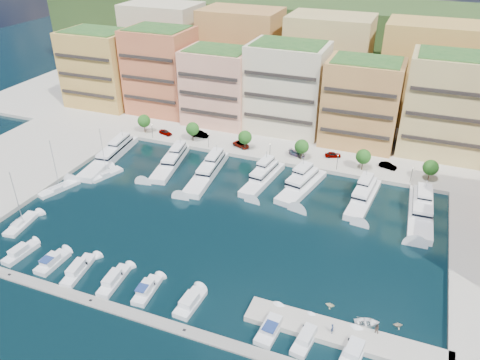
% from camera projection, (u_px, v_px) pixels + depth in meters
% --- Properties ---
extents(ground, '(400.00, 400.00, 0.00)m').
position_uv_depth(ground, '(224.00, 223.00, 100.63)').
color(ground, black).
rests_on(ground, ground).
extents(north_quay, '(220.00, 64.00, 2.00)m').
position_uv_depth(north_quay, '(300.00, 121.00, 150.79)').
color(north_quay, '#9E998E').
rests_on(north_quay, ground).
extents(hillside, '(240.00, 40.00, 58.00)m').
position_uv_depth(hillside, '(331.00, 78.00, 189.63)').
color(hillside, '#223D19').
rests_on(hillside, ground).
extents(south_pontoon, '(72.00, 2.20, 0.35)m').
position_uv_depth(south_pontoon, '(136.00, 316.00, 77.31)').
color(south_pontoon, gray).
rests_on(south_pontoon, ground).
extents(finger_pier, '(32.00, 5.00, 2.00)m').
position_uv_depth(finger_pier, '(345.00, 338.00, 73.28)').
color(finger_pier, '#9E998E').
rests_on(finger_pier, ground).
extents(apartment_0, '(22.00, 16.50, 24.80)m').
position_uv_depth(apartment_0, '(100.00, 68.00, 155.50)').
color(apartment_0, '#BA8E44').
rests_on(apartment_0, north_quay).
extents(apartment_1, '(20.00, 16.50, 26.80)m').
position_uv_depth(apartment_1, '(161.00, 71.00, 149.63)').
color(apartment_1, '#B35A3B').
rests_on(apartment_1, north_quay).
extents(apartment_2, '(20.00, 15.50, 22.80)m').
position_uv_depth(apartment_2, '(218.00, 86.00, 142.31)').
color(apartment_2, '#E69E80').
rests_on(apartment_2, north_quay).
extents(apartment_3, '(22.00, 16.50, 25.80)m').
position_uv_depth(apartment_3, '(287.00, 88.00, 136.51)').
color(apartment_3, beige).
rests_on(apartment_3, north_quay).
extents(apartment_4, '(20.00, 15.50, 23.80)m').
position_uv_depth(apartment_4, '(362.00, 103.00, 128.38)').
color(apartment_4, '#BF8947').
rests_on(apartment_4, north_quay).
extents(apartment_5, '(22.00, 16.50, 26.80)m').
position_uv_depth(apartment_5, '(449.00, 106.00, 122.26)').
color(apartment_5, tan).
rests_on(apartment_5, north_quay).
extents(backblock_0, '(26.00, 18.00, 30.00)m').
position_uv_depth(backblock_0, '(164.00, 47.00, 170.10)').
color(backblock_0, beige).
rests_on(backblock_0, north_quay).
extents(backblock_1, '(26.00, 18.00, 30.00)m').
position_uv_depth(backblock_1, '(241.00, 55.00, 160.55)').
color(backblock_1, '#BF8947').
rests_on(backblock_1, north_quay).
extents(backblock_2, '(26.00, 18.00, 30.00)m').
position_uv_depth(backblock_2, '(327.00, 63.00, 151.01)').
color(backblock_2, tan).
rests_on(backblock_2, north_quay).
extents(backblock_3, '(26.00, 18.00, 30.00)m').
position_uv_depth(backblock_3, '(425.00, 73.00, 141.46)').
color(backblock_3, '#BA8E44').
rests_on(backblock_3, north_quay).
extents(tree_0, '(3.80, 3.80, 5.65)m').
position_uv_depth(tree_0, '(144.00, 121.00, 138.12)').
color(tree_0, '#473323').
rests_on(tree_0, north_quay).
extents(tree_1, '(3.80, 3.80, 5.65)m').
position_uv_depth(tree_1, '(193.00, 129.00, 133.03)').
color(tree_1, '#473323').
rests_on(tree_1, north_quay).
extents(tree_2, '(3.80, 3.80, 5.65)m').
position_uv_depth(tree_2, '(245.00, 137.00, 127.94)').
color(tree_2, '#473323').
rests_on(tree_2, north_quay).
extents(tree_3, '(3.80, 3.80, 5.65)m').
position_uv_depth(tree_3, '(302.00, 147.00, 122.85)').
color(tree_3, '#473323').
rests_on(tree_3, north_quay).
extents(tree_4, '(3.80, 3.80, 5.65)m').
position_uv_depth(tree_4, '(363.00, 157.00, 117.75)').
color(tree_4, '#473323').
rests_on(tree_4, north_quay).
extents(tree_5, '(3.80, 3.80, 5.65)m').
position_uv_depth(tree_5, '(431.00, 168.00, 112.66)').
color(tree_5, '#473323').
rests_on(tree_5, north_quay).
extents(lamppost_0, '(0.30, 0.30, 4.20)m').
position_uv_depth(lamppost_0, '(152.00, 129.00, 135.44)').
color(lamppost_0, black).
rests_on(lamppost_0, north_quay).
extents(lamppost_1, '(0.30, 0.30, 4.20)m').
position_uv_depth(lamppost_1, '(208.00, 138.00, 129.71)').
color(lamppost_1, black).
rests_on(lamppost_1, north_quay).
extents(lamppost_2, '(0.30, 0.30, 4.20)m').
position_uv_depth(lamppost_2, '(270.00, 148.00, 123.98)').
color(lamppost_2, black).
rests_on(lamppost_2, north_quay).
extents(lamppost_3, '(0.30, 0.30, 4.20)m').
position_uv_depth(lamppost_3, '(338.00, 160.00, 118.26)').
color(lamppost_3, black).
rests_on(lamppost_3, north_quay).
extents(lamppost_4, '(0.30, 0.30, 4.20)m').
position_uv_depth(lamppost_4, '(412.00, 172.00, 112.53)').
color(lamppost_4, black).
rests_on(lamppost_4, north_quay).
extents(yacht_0, '(7.25, 26.15, 7.30)m').
position_uv_depth(yacht_0, '(111.00, 154.00, 126.84)').
color(yacht_0, silver).
rests_on(yacht_0, ground).
extents(yacht_1, '(7.67, 20.67, 7.30)m').
position_uv_depth(yacht_1, '(171.00, 161.00, 123.51)').
color(yacht_1, silver).
rests_on(yacht_1, ground).
extents(yacht_2, '(6.51, 23.22, 7.30)m').
position_uv_depth(yacht_2, '(208.00, 170.00, 118.91)').
color(yacht_2, silver).
rests_on(yacht_2, ground).
extents(yacht_3, '(6.22, 18.68, 7.30)m').
position_uv_depth(yacht_3, '(264.00, 176.00, 116.10)').
color(yacht_3, silver).
rests_on(yacht_3, ground).
extents(yacht_4, '(8.64, 19.14, 7.30)m').
position_uv_depth(yacht_4, '(302.00, 184.00, 112.89)').
color(yacht_4, silver).
rests_on(yacht_4, ground).
extents(yacht_5, '(6.03, 19.05, 7.30)m').
position_uv_depth(yacht_5, '(364.00, 196.00, 108.12)').
color(yacht_5, silver).
rests_on(yacht_5, ground).
extents(yacht_6, '(5.85, 21.72, 7.30)m').
position_uv_depth(yacht_6, '(421.00, 209.00, 103.07)').
color(yacht_6, silver).
rests_on(yacht_6, ground).
extents(cruiser_0, '(3.02, 7.62, 2.55)m').
position_uv_depth(cruiser_0, '(21.00, 253.00, 90.82)').
color(cruiser_0, silver).
rests_on(cruiser_0, ground).
extents(cruiser_1, '(3.00, 7.13, 2.66)m').
position_uv_depth(cruiser_1, '(52.00, 262.00, 88.35)').
color(cruiser_1, silver).
rests_on(cruiser_1, ground).
extents(cruiser_2, '(3.55, 9.18, 2.55)m').
position_uv_depth(cruiser_2, '(78.00, 270.00, 86.44)').
color(cruiser_2, silver).
rests_on(cruiser_2, ground).
extents(cruiser_3, '(3.10, 8.60, 2.55)m').
position_uv_depth(cruiser_3, '(114.00, 281.00, 83.97)').
color(cruiser_3, silver).
rests_on(cruiser_3, ground).
extents(cruiser_4, '(3.03, 7.45, 2.66)m').
position_uv_depth(cruiser_4, '(147.00, 290.00, 81.77)').
color(cruiser_4, silver).
rests_on(cruiser_4, ground).
extents(cruiser_5, '(3.18, 7.33, 2.55)m').
position_uv_depth(cruiser_5, '(190.00, 303.00, 79.11)').
color(cruiser_5, silver).
rests_on(cruiser_5, ground).
extents(cruiser_7, '(3.58, 8.34, 2.66)m').
position_uv_depth(cruiser_7, '(272.00, 327.00, 74.45)').
color(cruiser_7, silver).
rests_on(cruiser_7, ground).
extents(cruiser_8, '(3.50, 8.30, 2.55)m').
position_uv_depth(cruiser_8, '(307.00, 338.00, 72.66)').
color(cruiser_8, silver).
rests_on(cruiser_8, ground).
extents(cruiser_9, '(3.83, 7.85, 2.55)m').
position_uv_depth(cruiser_9, '(354.00, 352.00, 70.35)').
color(cruiser_9, silver).
rests_on(cruiser_9, ground).
extents(sailboat_2, '(5.52, 9.14, 13.20)m').
position_uv_depth(sailboat_2, '(106.00, 175.00, 118.64)').
color(sailboat_2, silver).
rests_on(sailboat_2, ground).
extents(sailboat_0, '(4.03, 9.22, 13.20)m').
position_uv_depth(sailboat_0, '(22.00, 224.00, 99.64)').
color(sailboat_0, silver).
rests_on(sailboat_0, ground).
extents(sailboat_1, '(5.88, 10.48, 13.20)m').
position_uv_depth(sailboat_1, '(59.00, 189.00, 112.60)').
color(sailboat_1, silver).
rests_on(sailboat_1, ground).
extents(tender_1, '(1.65, 1.44, 0.84)m').
position_uv_depth(tender_1, '(330.00, 305.00, 78.98)').
color(tender_1, beige).
rests_on(tender_1, ground).
extents(tender_2, '(4.87, 4.15, 0.85)m').
position_uv_depth(tender_2, '(367.00, 322.00, 75.52)').
color(tender_2, white).
rests_on(tender_2, ground).
extents(tender_3, '(1.96, 1.81, 0.85)m').
position_uv_depth(tender_3, '(398.00, 325.00, 75.14)').
color(tender_3, '#BFAE92').
rests_on(tender_3, ground).
extents(car_0, '(4.62, 2.88, 1.47)m').
position_uv_depth(car_0, '(165.00, 132.00, 138.32)').
color(car_0, gray).
rests_on(car_0, north_quay).
extents(car_1, '(5.26, 1.97, 1.72)m').
position_uv_depth(car_1, '(200.00, 134.00, 136.94)').
color(car_1, gray).
rests_on(car_1, north_quay).
extents(car_2, '(5.56, 4.22, 1.40)m').
position_uv_depth(car_2, '(241.00, 145.00, 131.01)').
color(car_2, gray).
rests_on(car_2, north_quay).
extents(car_3, '(4.98, 3.27, 1.34)m').
position_uv_depth(car_3, '(297.00, 153.00, 126.22)').
color(car_3, gray).
rests_on(car_3, north_quay).
extents(car_4, '(4.57, 3.11, 1.45)m').
position_uv_depth(car_4, '(333.00, 155.00, 125.47)').
color(car_4, gray).
rests_on(car_4, north_quay).
extents(car_5, '(4.73, 2.77, 1.47)m').
position_uv_depth(car_5, '(388.00, 166.00, 119.92)').
color(car_5, gray).
rests_on(car_5, north_quay).
extents(person_0, '(0.55, 0.73, 1.80)m').
position_uv_depth(person_0, '(332.00, 328.00, 72.51)').
color(person_0, navy).
rests_on(person_0, finger_pier).
extents(person_1, '(0.87, 0.69, 1.74)m').
position_uv_depth(person_1, '(377.00, 328.00, 72.57)').
color(person_1, '#4B372D').
rests_on(person_1, finger_pier).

